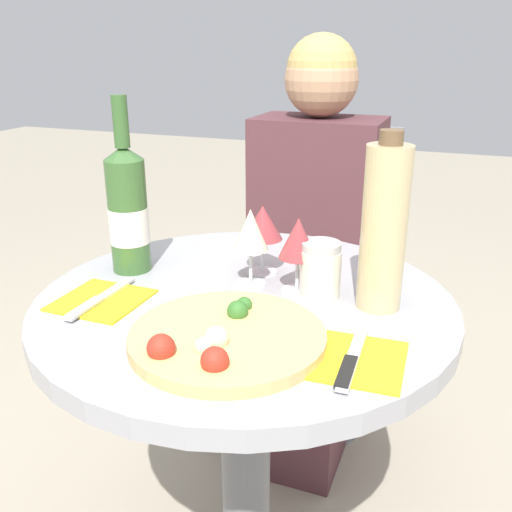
% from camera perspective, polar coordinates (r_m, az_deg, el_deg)
% --- Properties ---
extents(dining_table, '(0.78, 0.78, 0.75)m').
position_cam_1_polar(dining_table, '(1.15, -1.08, -12.48)').
color(dining_table, slate).
rests_on(dining_table, ground_plane).
extents(chair_behind_diner, '(0.42, 0.42, 0.95)m').
position_cam_1_polar(chair_behind_diner, '(1.86, 6.33, -2.62)').
color(chair_behind_diner, slate).
rests_on(chair_behind_diner, ground_plane).
extents(seated_diner, '(0.36, 0.46, 1.22)m').
position_cam_1_polar(seated_diner, '(1.69, 5.12, -1.62)').
color(seated_diner, '#512D33').
rests_on(seated_diner, ground_plane).
extents(pizza_large, '(0.31, 0.31, 0.05)m').
position_cam_1_polar(pizza_large, '(0.90, -3.12, -8.14)').
color(pizza_large, '#DBB26B').
rests_on(pizza_large, dining_table).
extents(wine_bottle, '(0.08, 0.08, 0.35)m').
position_cam_1_polar(wine_bottle, '(1.17, -12.70, 4.54)').
color(wine_bottle, '#38602D').
rests_on(wine_bottle, dining_table).
extents(tall_carafe, '(0.08, 0.08, 0.31)m').
position_cam_1_polar(tall_carafe, '(1.00, 12.67, 2.77)').
color(tall_carafe, tan).
rests_on(tall_carafe, dining_table).
extents(sugar_shaker, '(0.08, 0.08, 0.10)m').
position_cam_1_polar(sugar_shaker, '(1.05, 6.45, -1.36)').
color(sugar_shaker, silver).
rests_on(sugar_shaker, dining_table).
extents(wine_glass_front_left, '(0.07, 0.07, 0.15)m').
position_cam_1_polar(wine_glass_front_left, '(1.08, -0.55, 2.48)').
color(wine_glass_front_left, silver).
rests_on(wine_glass_front_left, dining_table).
extents(wine_glass_back_left, '(0.08, 0.08, 0.14)m').
position_cam_1_polar(wine_glass_back_left, '(1.14, 0.67, 3.25)').
color(wine_glass_back_left, silver).
rests_on(wine_glass_back_left, dining_table).
extents(wine_glass_front_right, '(0.07, 0.07, 0.15)m').
position_cam_1_polar(wine_glass_front_right, '(1.05, 4.24, 1.66)').
color(wine_glass_front_right, silver).
rests_on(wine_glass_front_right, dining_table).
extents(place_setting_left, '(0.15, 0.19, 0.01)m').
position_cam_1_polar(place_setting_left, '(1.08, -15.29, -4.28)').
color(place_setting_left, yellow).
rests_on(place_setting_left, dining_table).
extents(place_setting_right, '(0.16, 0.19, 0.01)m').
position_cam_1_polar(place_setting_right, '(0.87, 9.64, -10.19)').
color(place_setting_right, yellow).
rests_on(place_setting_right, dining_table).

